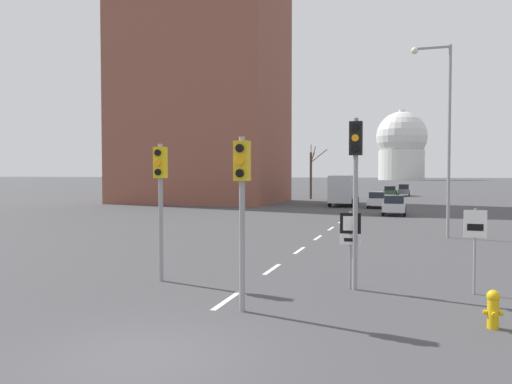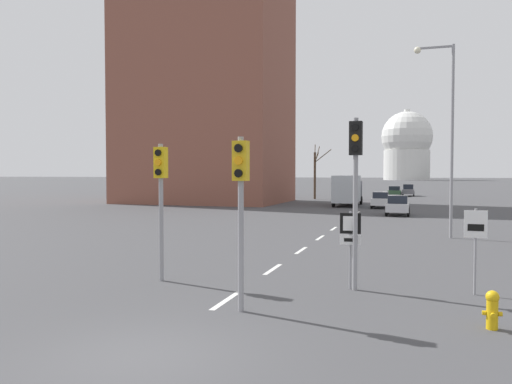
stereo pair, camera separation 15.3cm
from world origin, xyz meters
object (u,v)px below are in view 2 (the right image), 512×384
(street_lamp_right, at_px, (446,123))
(sedan_near_right, at_px, (408,190))
(sedan_mid_centre, at_px, (398,205))
(traffic_signal_near_right, at_px, (356,170))
(fire_hydrant, at_px, (492,308))
(delivery_truck, at_px, (348,189))
(sedan_far_left, at_px, (381,200))
(route_sign_post, at_px, (350,237))
(sedan_near_left, at_px, (395,191))
(traffic_signal_near_left, at_px, (161,185))
(traffic_signal_centre_tall, at_px, (241,189))
(speed_limit_sign, at_px, (476,237))

(street_lamp_right, height_order, sedan_near_right, street_lamp_right)
(street_lamp_right, bearing_deg, sedan_mid_centre, 101.56)
(traffic_signal_near_right, distance_m, street_lamp_right, 13.80)
(fire_hydrant, bearing_deg, delivery_truck, 101.71)
(street_lamp_right, bearing_deg, fire_hydrant, -89.44)
(sedan_far_left, bearing_deg, delivery_truck, 149.78)
(route_sign_post, height_order, sedan_far_left, route_sign_post)
(street_lamp_right, distance_m, sedan_near_left, 47.93)
(route_sign_post, bearing_deg, traffic_signal_near_left, -173.22)
(route_sign_post, relative_size, delivery_truck, 0.31)
(sedan_near_left, bearing_deg, sedan_far_left, -90.65)
(traffic_signal_near_left, distance_m, sedan_mid_centre, 28.36)
(sedan_mid_centre, bearing_deg, sedan_far_left, 102.48)
(traffic_signal_near_left, distance_m, delivery_truck, 38.14)
(sedan_mid_centre, height_order, sedan_far_left, sedan_mid_centre)
(street_lamp_right, height_order, sedan_near_left, street_lamp_right)
(traffic_signal_centre_tall, distance_m, sedan_near_left, 63.82)
(fire_hydrant, height_order, sedan_near_left, sedan_near_left)
(fire_hydrant, height_order, street_lamp_right, street_lamp_right)
(fire_hydrant, bearing_deg, sedan_near_left, 94.12)
(sedan_near_left, height_order, sedan_mid_centre, sedan_mid_centre)
(traffic_signal_near_right, bearing_deg, street_lamp_right, 76.85)
(route_sign_post, xyz_separation_m, fire_hydrant, (3.39, -2.84, -1.08))
(speed_limit_sign, xyz_separation_m, sedan_mid_centre, (-2.95, 26.57, -0.80))
(sedan_near_right, relative_size, sedan_far_left, 0.96)
(fire_hydrant, xyz_separation_m, street_lamp_right, (-0.16, 15.97, 5.51))
(fire_hydrant, bearing_deg, traffic_signal_centre_tall, -176.44)
(sedan_near_right, bearing_deg, route_sign_post, -90.64)
(sedan_near_right, bearing_deg, traffic_signal_near_left, -95.80)
(traffic_signal_near_right, bearing_deg, sedan_mid_centre, 89.42)
(traffic_signal_centre_tall, bearing_deg, sedan_mid_centre, 84.97)
(traffic_signal_near_right, distance_m, sedan_mid_centre, 27.12)
(sedan_mid_centre, relative_size, delivery_truck, 0.53)
(sedan_near_left, xyz_separation_m, sedan_far_left, (-0.29, -25.19, 0.01))
(street_lamp_right, distance_m, sedan_far_left, 23.33)
(traffic_signal_centre_tall, height_order, street_lamp_right, street_lamp_right)
(street_lamp_right, relative_size, sedan_near_right, 2.34)
(speed_limit_sign, bearing_deg, traffic_signal_near_right, -172.50)
(street_lamp_right, distance_m, sedan_near_right, 50.18)
(traffic_signal_centre_tall, xyz_separation_m, route_sign_post, (2.23, 3.19, -1.45))
(delivery_truck, bearing_deg, traffic_signal_centre_tall, -86.17)
(fire_hydrant, bearing_deg, traffic_signal_near_right, 139.65)
(speed_limit_sign, distance_m, sedan_near_left, 60.42)
(traffic_signal_near_right, relative_size, sedan_far_left, 1.12)
(delivery_truck, bearing_deg, speed_limit_sign, -77.34)
(traffic_signal_centre_tall, xyz_separation_m, street_lamp_right, (5.47, 16.32, 2.99))
(sedan_near_left, relative_size, sedan_far_left, 0.94)
(traffic_signal_centre_tall, height_order, delivery_truck, traffic_signal_centre_tall)
(street_lamp_right, bearing_deg, delivery_truck, 108.63)
(sedan_near_left, distance_m, sedan_far_left, 25.19)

